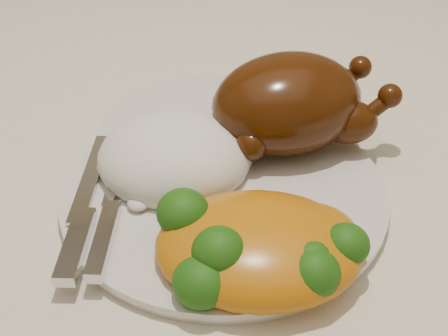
{
  "coord_description": "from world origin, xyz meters",
  "views": [
    {
      "loc": [
        0.13,
        -0.45,
        1.09
      ],
      "look_at": [
        0.14,
        -0.06,
        0.8
      ],
      "focal_mm": 50.0,
      "sensor_mm": 36.0,
      "label": 1
    }
  ],
  "objects_px": {
    "dining_table": "(76,245)",
    "dinner_plate": "(224,193)",
    "side_plate": "(212,134)",
    "roast_chicken": "(291,103)"
  },
  "relations": [
    {
      "from": "dining_table",
      "to": "dinner_plate",
      "type": "xyz_separation_m",
      "value": [
        0.14,
        -0.06,
        0.11
      ]
    },
    {
      "from": "dining_table",
      "to": "side_plate",
      "type": "relative_size",
      "value": 7.58
    },
    {
      "from": "dining_table",
      "to": "roast_chicken",
      "type": "relative_size",
      "value": 9.32
    },
    {
      "from": "dinner_plate",
      "to": "roast_chicken",
      "type": "relative_size",
      "value": 1.49
    },
    {
      "from": "dining_table",
      "to": "dinner_plate",
      "type": "height_order",
      "value": "dinner_plate"
    },
    {
      "from": "dinner_plate",
      "to": "roast_chicken",
      "type": "bearing_deg",
      "value": 46.53
    },
    {
      "from": "side_plate",
      "to": "roast_chicken",
      "type": "relative_size",
      "value": 1.23
    },
    {
      "from": "dining_table",
      "to": "side_plate",
      "type": "distance_m",
      "value": 0.18
    },
    {
      "from": "dining_table",
      "to": "side_plate",
      "type": "xyz_separation_m",
      "value": [
        0.14,
        0.03,
        0.11
      ]
    },
    {
      "from": "dinner_plate",
      "to": "side_plate",
      "type": "height_order",
      "value": "dinner_plate"
    }
  ]
}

